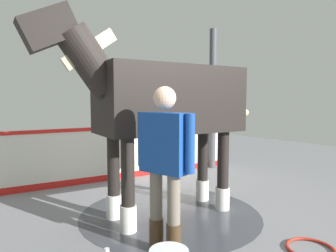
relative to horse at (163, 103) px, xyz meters
The scene contains 7 objects.
ground_plane 1.55m from the horse, 12.36° to the right, with size 16.00×16.00×0.02m, color gray.
wet_patch 1.52m from the horse, ahead, with size 2.47×2.47×0.00m, color #42444C.
barrier_wall 2.35m from the horse, 80.11° to the left, with size 5.17×0.70×1.05m.
roof_post_far 3.14m from the horse, 32.59° to the left, with size 0.16×0.16×3.15m, color #4C4C51.
horse is the anchor object (origin of this frame).
handler 1.16m from the horse, 125.34° to the right, with size 0.35×0.66×1.70m.
hose_coil 2.37m from the horse, 69.35° to the right, with size 0.50×0.50×0.03m, color #B72D1E.
Camera 1 is at (-2.61, -3.21, 1.57)m, focal length 32.65 mm.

